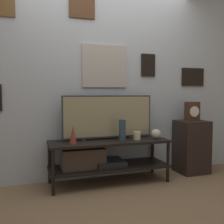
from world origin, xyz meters
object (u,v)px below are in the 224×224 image
(vase_tall_ceramic, at_px, (122,130))
(mantel_clock, at_px, (192,111))
(vase_slim_bronze, at_px, (73,135))
(vase_round_glass, at_px, (156,134))
(television, at_px, (108,117))
(candle_jar, at_px, (137,136))

(vase_tall_ceramic, distance_m, mantel_clock, 1.13)
(vase_tall_ceramic, relative_size, vase_slim_bronze, 1.21)
(vase_tall_ceramic, height_order, vase_round_glass, vase_tall_ceramic)
(vase_round_glass, xyz_separation_m, mantel_clock, (0.63, 0.13, 0.27))
(television, distance_m, vase_slim_bronze, 0.55)
(television, xyz_separation_m, vase_tall_ceramic, (0.13, -0.18, -0.16))
(vase_tall_ceramic, relative_size, mantel_clock, 1.00)
(vase_slim_bronze, bearing_deg, mantel_clock, 4.45)
(candle_jar, bearing_deg, vase_slim_bronze, -178.88)
(vase_tall_ceramic, bearing_deg, television, 124.31)
(television, relative_size, mantel_clock, 4.45)
(vase_tall_ceramic, height_order, mantel_clock, mantel_clock)
(vase_slim_bronze, height_order, candle_jar, vase_slim_bronze)
(vase_tall_ceramic, relative_size, vase_round_glass, 2.09)
(vase_tall_ceramic, bearing_deg, vase_round_glass, 1.29)
(television, xyz_separation_m, vase_slim_bronze, (-0.48, -0.18, -0.18))
(candle_jar, bearing_deg, mantel_clock, 7.46)
(television, relative_size, vase_slim_bronze, 5.38)
(vase_round_glass, height_order, mantel_clock, mantel_clock)
(vase_round_glass, bearing_deg, candle_jar, 178.22)
(candle_jar, bearing_deg, vase_round_glass, -1.78)
(candle_jar, bearing_deg, vase_tall_ceramic, -174.83)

